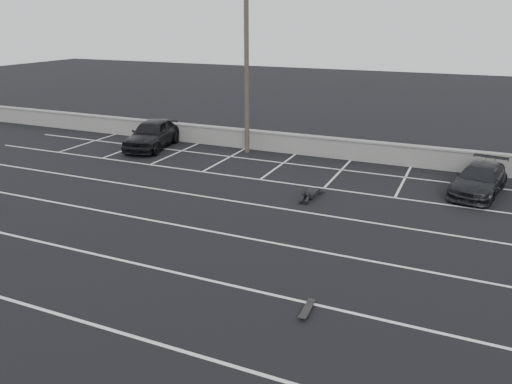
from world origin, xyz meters
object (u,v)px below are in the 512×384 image
at_px(utility_pole, 247,62).
at_px(car_right, 479,179).
at_px(car_left, 153,134).
at_px(skateboard, 307,310).
at_px(person, 313,190).

bearing_deg(utility_pole, car_right, -10.79).
height_order(car_left, car_right, car_left).
relative_size(car_left, utility_pole, 0.50).
bearing_deg(car_left, skateboard, -53.88).
bearing_deg(car_left, car_right, -13.96).
xyz_separation_m(car_left, utility_pole, (5.26, 1.25, 3.96)).
height_order(utility_pole, skateboard, utility_pole).
bearing_deg(skateboard, person, 104.20).
relative_size(utility_pole, person, 4.07).
bearing_deg(car_right, utility_pole, -179.29).
distance_m(utility_pole, person, 8.81).
bearing_deg(car_right, car_left, -171.79).
height_order(car_right, skateboard, car_right).
xyz_separation_m(car_right, skateboard, (-3.73, -11.40, -0.54)).
distance_m(car_left, skateboard, 18.08).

